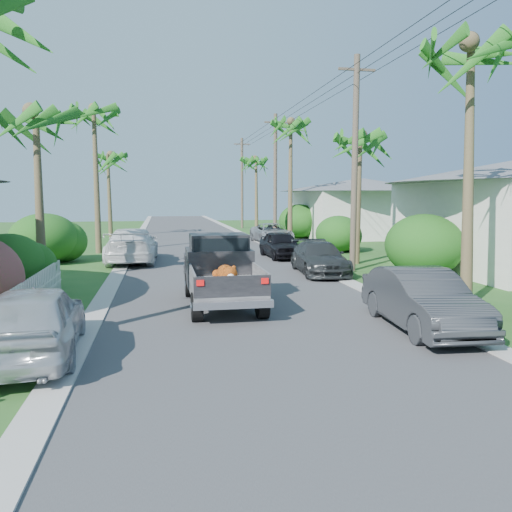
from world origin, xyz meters
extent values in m
plane|color=#275520|center=(0.00, 0.00, 0.00)|extent=(120.00, 120.00, 0.00)
cube|color=#38383A|center=(0.00, 25.00, 0.01)|extent=(8.00, 100.00, 0.02)
cube|color=#A5A39E|center=(-4.30, 25.00, 0.03)|extent=(0.60, 100.00, 0.06)
cube|color=#A5A39E|center=(4.30, 25.00, 0.03)|extent=(0.60, 100.00, 0.06)
cylinder|color=black|center=(-1.64, 5.31, 0.38)|extent=(0.28, 0.76, 0.76)
cylinder|color=black|center=(0.06, 5.31, 0.38)|extent=(0.28, 0.76, 0.76)
cylinder|color=black|center=(-1.64, 8.56, 0.38)|extent=(0.28, 0.76, 0.76)
cylinder|color=black|center=(0.06, 8.56, 0.38)|extent=(0.28, 0.76, 0.76)
cube|color=gray|center=(-0.79, 5.96, 0.62)|extent=(1.90, 2.40, 0.24)
cube|color=gray|center=(-1.71, 5.96, 1.00)|extent=(0.06, 2.40, 0.55)
cube|color=gray|center=(0.13, 5.96, 1.00)|extent=(0.06, 2.40, 0.55)
cube|color=black|center=(-0.79, 4.79, 0.98)|extent=(1.92, 0.08, 0.52)
cube|color=silver|center=(-0.79, 4.63, 0.55)|extent=(1.98, 0.18, 0.18)
cube|color=red|center=(-1.59, 4.74, 1.10)|extent=(0.18, 0.05, 0.14)
cube|color=red|center=(0.01, 4.74, 1.10)|extent=(0.18, 0.05, 0.14)
cube|color=black|center=(-0.79, 7.81, 1.05)|extent=(1.94, 1.65, 1.10)
cube|color=black|center=(-0.79, 7.81, 1.78)|extent=(1.70, 1.35, 0.55)
cube|color=black|center=(-0.79, 7.14, 1.75)|extent=(1.60, 0.05, 0.45)
cube|color=black|center=(-0.79, 9.06, 0.90)|extent=(1.94, 1.20, 0.80)
cube|color=white|center=(-0.79, 5.96, 0.82)|extent=(1.70, 2.10, 0.16)
ellipsoid|color=orange|center=(-0.79, 6.06, 1.12)|extent=(0.48, 1.25, 0.43)
sphere|color=orange|center=(-0.79, 5.31, 1.20)|extent=(0.40, 0.40, 0.40)
ellipsoid|color=white|center=(-0.79, 6.06, 1.02)|extent=(0.32, 0.86, 0.18)
imported|color=#313337|center=(3.60, 3.56, 0.72)|extent=(1.80, 4.44, 1.43)
imported|color=#292C2D|center=(3.90, 12.37, 0.65)|extent=(2.14, 4.61, 1.30)
imported|color=black|center=(3.60, 17.92, 0.69)|extent=(1.79, 4.11, 1.38)
imported|color=#ACAEB3|center=(5.00, 26.43, 0.66)|extent=(2.45, 4.87, 1.32)
imported|color=silver|center=(-5.00, 3.02, 0.74)|extent=(2.06, 4.45, 1.48)
imported|color=silver|center=(-3.90, 17.50, 0.83)|extent=(2.46, 5.75, 1.65)
cone|color=brown|center=(-6.80, 12.00, 3.10)|extent=(0.36, 0.61, 6.21)
cone|color=brown|center=(-6.00, 22.00, 4.00)|extent=(0.36, 0.36, 8.00)
cone|color=brown|center=(-6.50, 34.00, 3.25)|extent=(0.36, 0.75, 6.51)
cone|color=brown|center=(6.30, 6.00, 3.75)|extent=(0.36, 0.73, 7.51)
cone|color=brown|center=(6.60, 15.00, 3.00)|extent=(0.36, 0.54, 6.01)
cone|color=brown|center=(6.20, 26.00, 4.10)|extent=(0.36, 0.36, 8.20)
cone|color=brown|center=(6.50, 40.00, 3.40)|extent=(0.36, 0.63, 6.81)
ellipsoid|color=#164C15|center=(-7.40, 10.00, 1.00)|extent=(2.40, 2.64, 2.00)
ellipsoid|color=#164C15|center=(-8.00, 18.00, 1.20)|extent=(3.20, 3.52, 2.40)
ellipsoid|color=#164C15|center=(7.80, 11.00, 1.25)|extent=(3.00, 3.30, 2.50)
ellipsoid|color=#164C15|center=(7.50, 20.00, 1.05)|extent=(2.60, 2.86, 2.10)
ellipsoid|color=#164C15|center=(8.00, 30.00, 1.30)|extent=(3.20, 3.52, 2.60)
cube|color=white|center=(-6.00, 5.50, 0.50)|extent=(0.10, 11.00, 1.00)
cube|color=silver|center=(13.00, 30.00, 1.80)|extent=(9.00, 8.00, 3.60)
cone|color=#595B60|center=(13.00, 30.00, 4.10)|extent=(6.48, 6.48, 1.00)
cylinder|color=brown|center=(5.60, 13.00, 4.50)|extent=(0.26, 0.26, 9.00)
cube|color=brown|center=(5.60, 13.00, 8.40)|extent=(1.60, 0.10, 0.10)
cylinder|color=brown|center=(5.60, 28.00, 4.50)|extent=(0.26, 0.26, 9.00)
cube|color=brown|center=(5.60, 28.00, 8.40)|extent=(1.60, 0.10, 0.10)
cylinder|color=brown|center=(5.60, 43.00, 4.50)|extent=(0.26, 0.26, 9.00)
cube|color=brown|center=(5.60, 43.00, 8.40)|extent=(1.60, 0.10, 0.10)
camera|label=1|loc=(-2.48, -7.21, 3.18)|focal=35.00mm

